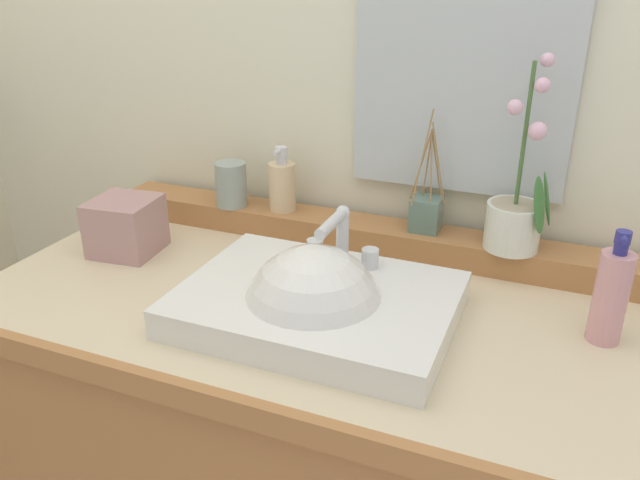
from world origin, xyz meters
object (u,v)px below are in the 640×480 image
Objects in this scene: potted_plant at (516,214)px; tissue_box at (126,226)px; tumbler_cup at (231,184)px; lotion_bottle at (611,295)px; sink_basin at (315,309)px; reed_diffuser at (426,212)px; soap_dispenser at (282,185)px.

tissue_box is (-0.77, -0.20, -0.07)m from potted_plant.
tumbler_cup is at bearing -179.88° from potted_plant.
lotion_bottle reaches higher than tumbler_cup.
tumbler_cup is 0.25m from tissue_box.
sink_basin is 2.40× the size of lotion_bottle.
lotion_bottle reaches higher than sink_basin.
sink_basin reaches higher than tumbler_cup.
reed_diffuser is 1.96× the size of tissue_box.
tumbler_cup is 0.40× the size of reed_diffuser.
potted_plant is at bearing 47.36° from sink_basin.
tumbler_cup is 0.45m from reed_diffuser.
lotion_bottle is at bearing -16.51° from soap_dispenser.
lotion_bottle is at bearing 15.33° from sink_basin.
reed_diffuser reaches higher than lotion_bottle.
lotion_bottle is 1.50× the size of tissue_box.
soap_dispenser is 0.57× the size of reed_diffuser.
potted_plant is 1.90× the size of lotion_bottle.
tumbler_cup is (-0.34, 0.31, 0.09)m from sink_basin.
potted_plant is 0.62m from tumbler_cup.
tumbler_cup is (-0.12, -0.02, -0.01)m from soap_dispenser.
potted_plant is at bearing 0.12° from tumbler_cup.
lotion_bottle is (0.80, -0.18, -0.02)m from tumbler_cup.
potted_plant reaches higher than tissue_box.
reed_diffuser is 1.31× the size of lotion_bottle.
potted_plant reaches higher than lotion_bottle.
sink_basin is 0.40m from soap_dispenser.
potted_plant is 0.18m from reed_diffuser.
tumbler_cup is (-0.62, -0.00, -0.02)m from potted_plant.
sink_basin is 1.26× the size of potted_plant.
tumbler_cup is at bearing -171.62° from soap_dispenser.
sink_basin is 1.83× the size of reed_diffuser.
tissue_box is (-0.14, -0.20, -0.05)m from tumbler_cup.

